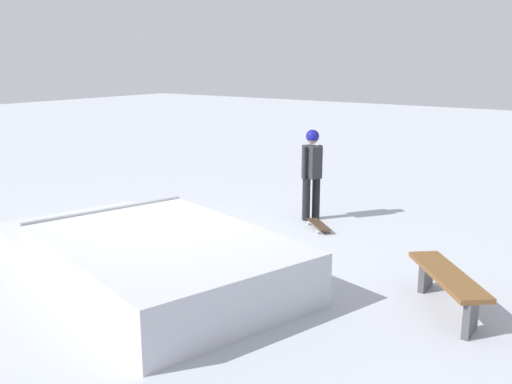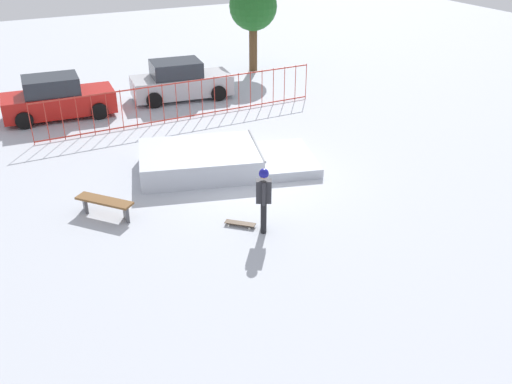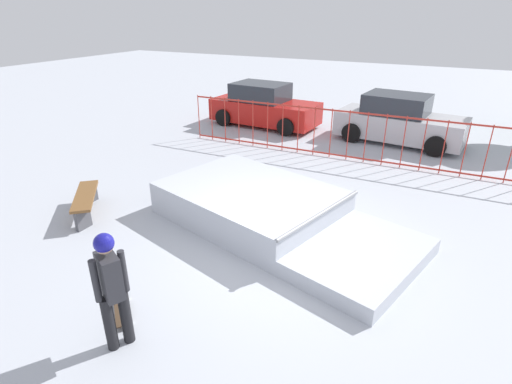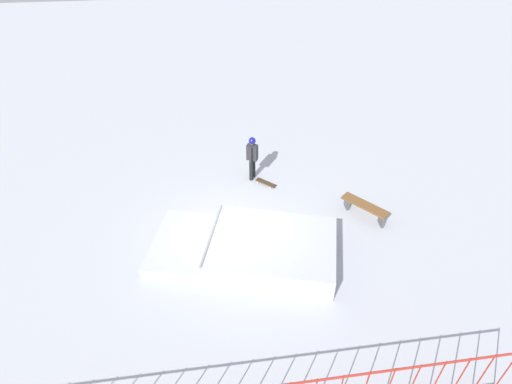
% 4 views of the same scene
% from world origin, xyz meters
% --- Properties ---
extents(ground_plane, '(60.00, 60.00, 0.00)m').
position_xyz_m(ground_plane, '(0.00, 0.00, 0.00)').
color(ground_plane, '#B2B7C1').
extents(skate_ramp, '(5.90, 3.94, 0.74)m').
position_xyz_m(skate_ramp, '(-0.67, 0.98, 0.32)').
color(skate_ramp, silver).
rests_on(skate_ramp, ground).
extents(skater, '(0.44, 0.40, 1.73)m').
position_xyz_m(skater, '(-0.98, -2.95, 1.01)').
color(skater, black).
rests_on(skater, ground).
extents(skateboard, '(0.73, 0.68, 0.09)m').
position_xyz_m(skateboard, '(-1.42, -2.49, 0.08)').
color(skateboard, '#3F2D1E').
rests_on(skateboard, ground).
extents(park_bench, '(1.36, 1.47, 0.48)m').
position_xyz_m(park_bench, '(-4.40, -0.42, 0.36)').
color(park_bench, brown).
rests_on(park_bench, ground).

